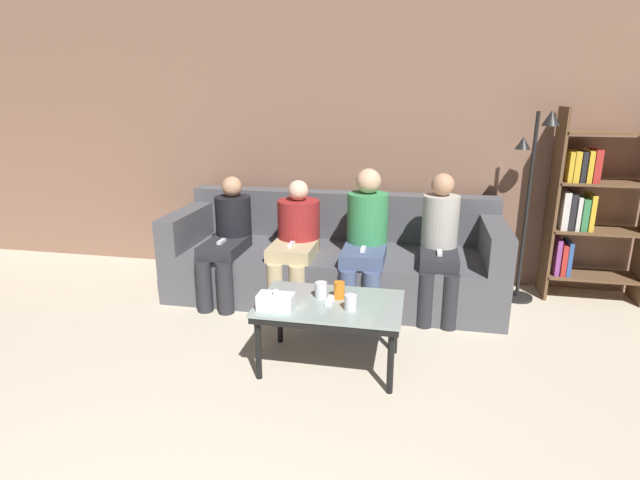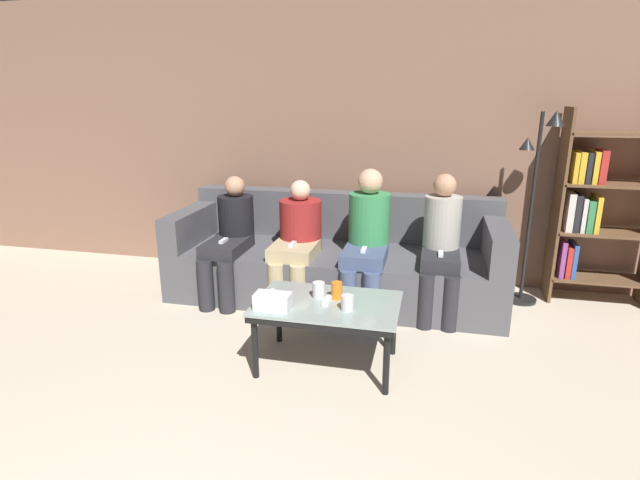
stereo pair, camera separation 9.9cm
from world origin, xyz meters
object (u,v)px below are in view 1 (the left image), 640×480
(cup_near_right, at_px, (339,290))
(standing_lamp, at_px, (532,188))
(game_remote, at_px, (330,301))
(tissue_box, at_px, (276,301))
(bookshelf, at_px, (589,206))
(seated_person_right_end, at_px, (439,243))
(couch, at_px, (334,260))
(cup_far_center, at_px, (351,302))
(seated_person_mid_left, at_px, (296,237))
(seated_person_mid_right, at_px, (366,236))
(coffee_table, at_px, (330,309))
(cup_near_left, at_px, (321,290))
(seated_person_left_end, at_px, (228,236))

(cup_near_right, relative_size, standing_lamp, 0.07)
(cup_near_right, distance_m, game_remote, 0.10)
(tissue_box, xyz_separation_m, game_remote, (0.30, 0.17, -0.04))
(bookshelf, distance_m, seated_person_right_end, 1.35)
(seated_person_right_end, bearing_deg, standing_lamp, 29.97)
(couch, xyz_separation_m, cup_far_center, (0.32, -1.32, 0.19))
(tissue_box, bearing_deg, seated_person_mid_left, 98.18)
(couch, xyz_separation_m, seated_person_mid_right, (0.29, -0.22, 0.30))
(game_remote, height_order, seated_person_right_end, seated_person_right_end)
(coffee_table, xyz_separation_m, game_remote, (0.00, 0.00, 0.06))
(cup_near_left, bearing_deg, tissue_box, -134.36)
(bookshelf, height_order, seated_person_left_end, bookshelf)
(couch, distance_m, tissue_box, 1.42)
(seated_person_mid_left, bearing_deg, standing_lamp, 12.22)
(cup_near_right, bearing_deg, tissue_box, -145.15)
(standing_lamp, bearing_deg, seated_person_left_end, -169.85)
(cup_far_center, relative_size, seated_person_mid_right, 0.08)
(cup_near_right, height_order, seated_person_left_end, seated_person_left_end)
(couch, bearing_deg, tissue_box, -94.97)
(couch, height_order, seated_person_mid_left, seated_person_mid_left)
(standing_lamp, xyz_separation_m, seated_person_right_end, (-0.72, -0.41, -0.39))
(coffee_table, distance_m, cup_far_center, 0.19)
(game_remote, bearing_deg, seated_person_mid_right, 83.81)
(game_remote, bearing_deg, seated_person_left_end, 137.33)
(seated_person_right_end, bearing_deg, seated_person_left_end, -179.11)
(couch, distance_m, standing_lamp, 1.74)
(cup_near_right, bearing_deg, seated_person_mid_left, 118.99)
(cup_far_center, xyz_separation_m, seated_person_left_end, (-1.20, 1.06, 0.06))
(cup_near_left, height_order, tissue_box, tissue_box)
(couch, xyz_separation_m, game_remote, (0.18, -1.23, 0.15))
(tissue_box, bearing_deg, seated_person_left_end, 123.27)
(bookshelf, xyz_separation_m, standing_lamp, (-0.49, -0.14, 0.17))
(cup_near_right, height_order, standing_lamp, standing_lamp)
(coffee_table, distance_m, cup_near_left, 0.14)
(cup_far_center, distance_m, seated_person_mid_right, 1.10)
(couch, bearing_deg, bookshelf, 9.03)
(tissue_box, bearing_deg, seated_person_mid_right, 70.71)
(cup_far_center, bearing_deg, cup_near_right, 121.25)
(seated_person_mid_right, relative_size, seated_person_right_end, 1.02)
(cup_near_right, bearing_deg, seated_person_right_end, 55.23)
(cup_near_right, relative_size, seated_person_mid_left, 0.11)
(cup_near_right, height_order, bookshelf, bookshelf)
(seated_person_left_end, height_order, seated_person_mid_right, seated_person_mid_right)
(couch, xyz_separation_m, cup_near_left, (0.11, -1.16, 0.19))
(coffee_table, distance_m, game_remote, 0.06)
(cup_near_left, distance_m, seated_person_right_end, 1.21)
(cup_far_center, bearing_deg, game_remote, 148.01)
(standing_lamp, relative_size, seated_person_left_end, 1.54)
(tissue_box, distance_m, game_remote, 0.35)
(cup_near_right, xyz_separation_m, seated_person_mid_left, (-0.52, 0.94, 0.06))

